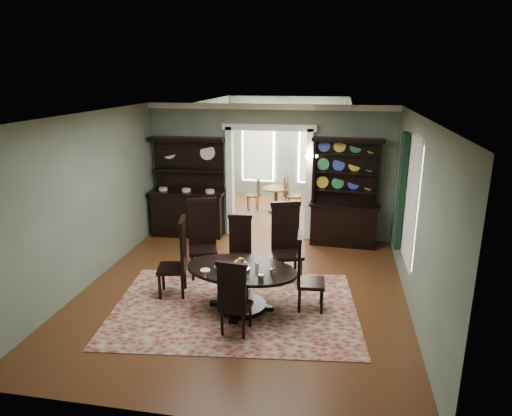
{
  "coord_description": "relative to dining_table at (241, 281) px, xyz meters",
  "views": [
    {
      "loc": [
        1.5,
        -6.94,
        3.62
      ],
      "look_at": [
        0.14,
        0.6,
        1.36
      ],
      "focal_mm": 32.0,
      "sensor_mm": 36.0,
      "label": 1
    }
  ],
  "objects": [
    {
      "name": "chair_far_mid",
      "position": [
        -0.28,
        1.22,
        0.12
      ],
      "size": [
        0.49,
        0.47,
        1.17
      ],
      "rotation": [
        0.0,
        0.0,
        3.29
      ],
      "color": "black",
      "rests_on": "rug"
    },
    {
      "name": "centerpiece",
      "position": [
        0.03,
        -0.07,
        0.27
      ],
      "size": [
        1.2,
        0.77,
        0.2
      ],
      "color": "silver",
      "rests_on": "dining_table"
    },
    {
      "name": "rug",
      "position": [
        -0.11,
        0.0,
        -0.48
      ],
      "size": [
        4.15,
        3.12,
        0.01
      ],
      "primitive_type": "cube",
      "rotation": [
        0.0,
        0.0,
        0.12
      ],
      "color": "maroon",
      "rests_on": "floor"
    },
    {
      "name": "dining_table",
      "position": [
        0.0,
        0.0,
        0.0
      ],
      "size": [
        1.92,
        1.87,
        0.7
      ],
      "rotation": [
        0.0,
        0.0,
        -0.14
      ],
      "color": "black",
      "rests_on": "rug"
    },
    {
      "name": "welsh_dresser",
      "position": [
        1.6,
        3.27,
        0.35
      ],
      "size": [
        1.52,
        0.64,
        2.33
      ],
      "rotation": [
        0.0,
        0.0,
        -0.06
      ],
      "color": "black",
      "rests_on": "floor"
    },
    {
      "name": "right_window",
      "position": [
        2.59,
        1.45,
        1.11
      ],
      "size": [
        0.15,
        1.47,
        2.12
      ],
      "color": "white",
      "rests_on": "wall_right"
    },
    {
      "name": "parlor_chair_right",
      "position": [
        0.2,
        5.35,
        0.06
      ],
      "size": [
        0.45,
        0.44,
        1.02
      ],
      "rotation": [
        0.0,
        0.0,
        -1.72
      ],
      "color": "brown",
      "rests_on": "parlor_floor"
    },
    {
      "name": "wall_sconce",
      "position": [
        0.84,
        3.37,
        1.4
      ],
      "size": [
        0.27,
        0.21,
        0.21
      ],
      "color": "gold",
      "rests_on": "back_wall_right"
    },
    {
      "name": "chair_near",
      "position": [
        0.06,
        -0.78,
        0.12
      ],
      "size": [
        0.47,
        0.45,
        1.16
      ],
      "rotation": [
        0.0,
        0.0,
        -0.1
      ],
      "color": "black",
      "rests_on": "rug"
    },
    {
      "name": "sideboard",
      "position": [
        -1.95,
        3.26,
        0.3
      ],
      "size": [
        1.75,
        0.7,
        2.26
      ],
      "rotation": [
        0.0,
        0.0,
        0.06
      ],
      "color": "black",
      "rests_on": "floor"
    },
    {
      "name": "parlor_chair_left",
      "position": [
        -0.8,
        5.52,
        -0.04
      ],
      "size": [
        0.4,
        0.39,
        0.85
      ],
      "rotation": [
        0.0,
        0.0,
        1.95
      ],
      "color": "brown",
      "rests_on": "parlor_floor"
    },
    {
      "name": "doorway_trim",
      "position": [
        -0.11,
        3.52,
        1.13
      ],
      "size": [
        2.08,
        0.25,
        2.57
      ],
      "color": "white",
      "rests_on": "floor"
    },
    {
      "name": "parlor_table",
      "position": [
        -0.19,
        5.37,
        -0.05
      ],
      "size": [
        0.73,
        0.73,
        0.68
      ],
      "color": "brown",
      "rests_on": "parlor_floor"
    },
    {
      "name": "room",
      "position": [
        -0.11,
        0.57,
        1.09
      ],
      "size": [
        5.51,
        6.01,
        3.01
      ],
      "color": "#562A16",
      "rests_on": "ground"
    },
    {
      "name": "parlor",
      "position": [
        -0.11,
        6.06,
        1.03
      ],
      "size": [
        3.51,
        3.5,
        3.01
      ],
      "color": "#562A16",
      "rests_on": "ground"
    },
    {
      "name": "chair_far_right",
      "position": [
        0.56,
        1.26,
        0.27
      ],
      "size": [
        0.67,
        0.65,
        1.44
      ],
      "rotation": [
        0.0,
        0.0,
        3.48
      ],
      "color": "black",
      "rests_on": "rug"
    },
    {
      "name": "chair_end_left",
      "position": [
        -1.14,
        0.3,
        0.22
      ],
      "size": [
        0.57,
        0.59,
        1.35
      ],
      "rotation": [
        0.0,
        0.0,
        1.79
      ],
      "color": "black",
      "rests_on": "rug"
    },
    {
      "name": "chair_end_right",
      "position": [
        0.98,
        0.2,
        0.17
      ],
      "size": [
        0.46,
        0.49,
        1.25
      ],
      "rotation": [
        0.0,
        0.0,
        -1.51
      ],
      "color": "black",
      "rests_on": "rug"
    },
    {
      "name": "chair_far_left",
      "position": [
        -0.99,
        1.21,
        0.26
      ],
      "size": [
        0.66,
        0.64,
        1.44
      ],
      "rotation": [
        0.0,
        0.0,
        3.46
      ],
      "color": "black",
      "rests_on": "rug"
    }
  ]
}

